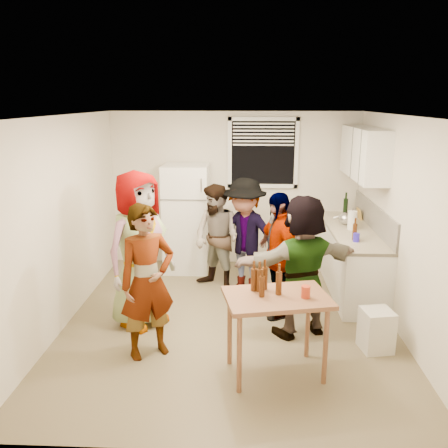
{
  "coord_description": "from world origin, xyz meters",
  "views": [
    {
      "loc": [
        0.18,
        -5.38,
        2.67
      ],
      "look_at": [
        -0.09,
        0.4,
        1.15
      ],
      "focal_mm": 38.0,
      "sensor_mm": 36.0,
      "label": 1
    }
  ],
  "objects_px": {
    "refrigerator": "(187,218)",
    "kettle": "(345,224)",
    "guest_orange": "(299,333)",
    "red_cup": "(305,297)",
    "serving_table": "(275,373)",
    "guest_black": "(276,314)",
    "trash_bin": "(376,329)",
    "beer_bottle_counter": "(354,240)",
    "guest_stripe": "(151,353)",
    "beer_bottle_table": "(262,296)",
    "guest_back_right": "(244,291)",
    "guest_grey": "(143,322)",
    "blue_cup": "(356,242)",
    "guest_back_left": "(217,288)",
    "wine_bottle": "(345,216)"
  },
  "relations": [
    {
      "from": "refrigerator",
      "to": "kettle",
      "type": "relative_size",
      "value": 6.93
    },
    {
      "from": "refrigerator",
      "to": "guest_orange",
      "type": "height_order",
      "value": "refrigerator"
    },
    {
      "from": "kettle",
      "to": "red_cup",
      "type": "bearing_deg",
      "value": -91.72
    },
    {
      "from": "serving_table",
      "to": "guest_black",
      "type": "distance_m",
      "value": 1.37
    },
    {
      "from": "trash_bin",
      "to": "serving_table",
      "type": "height_order",
      "value": "trash_bin"
    },
    {
      "from": "beer_bottle_counter",
      "to": "guest_black",
      "type": "relative_size",
      "value": 0.14
    },
    {
      "from": "refrigerator",
      "to": "trash_bin",
      "type": "xyz_separation_m",
      "value": [
        2.38,
        -2.48,
        -0.6
      ]
    },
    {
      "from": "guest_stripe",
      "to": "guest_black",
      "type": "relative_size",
      "value": 1.04
    },
    {
      "from": "trash_bin",
      "to": "beer_bottle_table",
      "type": "relative_size",
      "value": 2.25
    },
    {
      "from": "guest_back_right",
      "to": "guest_orange",
      "type": "height_order",
      "value": "guest_back_right"
    },
    {
      "from": "guest_grey",
      "to": "refrigerator",
      "type": "bearing_deg",
      "value": 27.55
    },
    {
      "from": "beer_bottle_table",
      "to": "blue_cup",
      "type": "bearing_deg",
      "value": 52.93
    },
    {
      "from": "red_cup",
      "to": "guest_stripe",
      "type": "relative_size",
      "value": 0.07
    },
    {
      "from": "refrigerator",
      "to": "red_cup",
      "type": "bearing_deg",
      "value": -63.47
    },
    {
      "from": "beer_bottle_counter",
      "to": "guest_stripe",
      "type": "height_order",
      "value": "beer_bottle_counter"
    },
    {
      "from": "trash_bin",
      "to": "guest_grey",
      "type": "xyz_separation_m",
      "value": [
        -2.71,
        0.54,
        -0.25
      ]
    },
    {
      "from": "serving_table",
      "to": "guest_black",
      "type": "bearing_deg",
      "value": 86.0
    },
    {
      "from": "beer_bottle_table",
      "to": "guest_stripe",
      "type": "distance_m",
      "value": 1.49
    },
    {
      "from": "serving_table",
      "to": "guest_orange",
      "type": "height_order",
      "value": "serving_table"
    },
    {
      "from": "refrigerator",
      "to": "beer_bottle_table",
      "type": "height_order",
      "value": "refrigerator"
    },
    {
      "from": "guest_back_left",
      "to": "guest_black",
      "type": "height_order",
      "value": "guest_back_left"
    },
    {
      "from": "red_cup",
      "to": "guest_orange",
      "type": "xyz_separation_m",
      "value": [
        0.07,
        0.9,
        -0.84
      ]
    },
    {
      "from": "blue_cup",
      "to": "guest_back_left",
      "type": "height_order",
      "value": "blue_cup"
    },
    {
      "from": "trash_bin",
      "to": "guest_grey",
      "type": "bearing_deg",
      "value": 168.79
    },
    {
      "from": "kettle",
      "to": "guest_black",
      "type": "bearing_deg",
      "value": -115.07
    },
    {
      "from": "red_cup",
      "to": "guest_grey",
      "type": "relative_size",
      "value": 0.06
    },
    {
      "from": "guest_stripe",
      "to": "guest_orange",
      "type": "height_order",
      "value": "guest_orange"
    },
    {
      "from": "refrigerator",
      "to": "blue_cup",
      "type": "relative_size",
      "value": 15.33
    },
    {
      "from": "kettle",
      "to": "guest_grey",
      "type": "bearing_deg",
      "value": -134.28
    },
    {
      "from": "beer_bottle_counter",
      "to": "serving_table",
      "type": "xyz_separation_m",
      "value": [
        -1.11,
        -1.72,
        -0.9
      ]
    },
    {
      "from": "wine_bottle",
      "to": "serving_table",
      "type": "bearing_deg",
      "value": -112.25
    },
    {
      "from": "kettle",
      "to": "guest_orange",
      "type": "xyz_separation_m",
      "value": [
        -0.81,
        -1.66,
        -0.9
      ]
    },
    {
      "from": "kettle",
      "to": "guest_grey",
      "type": "height_order",
      "value": "kettle"
    },
    {
      "from": "serving_table",
      "to": "guest_black",
      "type": "height_order",
      "value": "serving_table"
    },
    {
      "from": "kettle",
      "to": "beer_bottle_counter",
      "type": "bearing_deg",
      "value": -76.11
    },
    {
      "from": "refrigerator",
      "to": "guest_stripe",
      "type": "height_order",
      "value": "refrigerator"
    },
    {
      "from": "wine_bottle",
      "to": "guest_stripe",
      "type": "xyz_separation_m",
      "value": [
        -2.59,
        -2.75,
        -0.9
      ]
    },
    {
      "from": "beer_bottle_counter",
      "to": "red_cup",
      "type": "distance_m",
      "value": 1.94
    },
    {
      "from": "kettle",
      "to": "wine_bottle",
      "type": "distance_m",
      "value": 0.56
    },
    {
      "from": "guest_stripe",
      "to": "beer_bottle_table",
      "type": "bearing_deg",
      "value": -49.42
    },
    {
      "from": "serving_table",
      "to": "red_cup",
      "type": "height_order",
      "value": "red_cup"
    },
    {
      "from": "guest_back_left",
      "to": "guest_back_right",
      "type": "bearing_deg",
      "value": 25.7
    },
    {
      "from": "refrigerator",
      "to": "guest_stripe",
      "type": "distance_m",
      "value": 2.81
    },
    {
      "from": "refrigerator",
      "to": "kettle",
      "type": "distance_m",
      "value": 2.45
    },
    {
      "from": "blue_cup",
      "to": "guest_black",
      "type": "xyz_separation_m",
      "value": [
        -1.02,
        -0.28,
        -0.9
      ]
    },
    {
      "from": "wine_bottle",
      "to": "refrigerator",
      "type": "bearing_deg",
      "value": -178.34
    },
    {
      "from": "beer_bottle_counter",
      "to": "guest_back_right",
      "type": "bearing_deg",
      "value": 164.97
    },
    {
      "from": "guest_orange",
      "to": "beer_bottle_counter",
      "type": "bearing_deg",
      "value": -154.23
    },
    {
      "from": "beer_bottle_table",
      "to": "guest_black",
      "type": "bearing_deg",
      "value": 80.03
    },
    {
      "from": "refrigerator",
      "to": "guest_black",
      "type": "distance_m",
      "value": 2.28
    }
  ]
}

